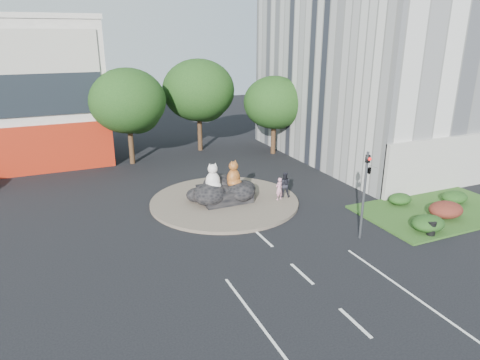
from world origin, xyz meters
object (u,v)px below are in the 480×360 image
at_px(cat_tabby, 234,174).
at_px(litter_bin, 431,228).
at_px(kitten_calico, 211,200).
at_px(pedestrian_dark, 284,184).
at_px(cat_white, 213,177).
at_px(pedestrian_pink, 279,189).
at_px(kitten_white, 248,194).

distance_m(cat_tabby, litter_bin, 12.50).
bearing_deg(cat_tabby, kitten_calico, 172.70).
bearing_deg(cat_tabby, pedestrian_dark, -40.69).
relative_size(kitten_calico, pedestrian_dark, 0.52).
height_order(cat_white, pedestrian_dark, cat_white).
distance_m(cat_white, pedestrian_dark, 5.05).
height_order(pedestrian_dark, litter_bin, pedestrian_dark).
xyz_separation_m(kitten_calico, litter_bin, (9.99, -8.80, -0.14)).
xyz_separation_m(pedestrian_dark, litter_bin, (4.75, -8.43, -0.57)).
bearing_deg(pedestrian_dark, kitten_calico, 21.58).
height_order(cat_tabby, litter_bin, cat_tabby).
distance_m(cat_tabby, kitten_calico, 2.39).
xyz_separation_m(cat_tabby, pedestrian_pink, (2.78, -1.32, -1.05)).
xyz_separation_m(kitten_white, litter_bin, (7.23, -8.98, -0.08)).
bearing_deg(kitten_white, pedestrian_pink, -49.95).
bearing_deg(kitten_white, cat_tabby, 131.33).
xyz_separation_m(pedestrian_pink, litter_bin, (5.34, -8.07, -0.46)).
relative_size(kitten_calico, kitten_white, 1.17).
xyz_separation_m(kitten_calico, kitten_white, (2.76, 0.18, -0.07)).
bearing_deg(kitten_white, kitten_calico, 159.62).
bearing_deg(cat_white, pedestrian_dark, -5.43).
xyz_separation_m(cat_white, kitten_white, (2.41, -0.30, -1.44)).
relative_size(cat_white, pedestrian_dark, 1.06).
relative_size(cat_tabby, kitten_white, 2.36).
bearing_deg(kitten_calico, cat_tabby, 61.71).
distance_m(kitten_white, litter_bin, 11.53).
bearing_deg(litter_bin, kitten_calico, 138.61).
distance_m(pedestrian_pink, pedestrian_dark, 0.70).
height_order(cat_tabby, pedestrian_dark, cat_tabby).
relative_size(cat_tabby, pedestrian_pink, 1.19).
relative_size(pedestrian_pink, pedestrian_dark, 0.88).
distance_m(kitten_calico, pedestrian_dark, 5.27).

